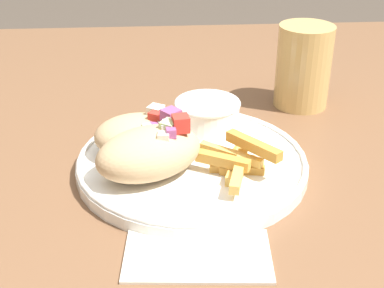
% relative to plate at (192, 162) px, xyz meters
% --- Properties ---
extents(table, '(1.11, 1.11, 0.73)m').
position_rel_plate_xyz_m(table, '(0.04, 0.04, -0.10)').
color(table, brown).
rests_on(table, ground_plane).
extents(napkin, '(0.14, 0.08, 0.00)m').
position_rel_plate_xyz_m(napkin, '(-0.01, -0.15, -0.01)').
color(napkin, silver).
rests_on(napkin, table).
extents(plate, '(0.27, 0.27, 0.02)m').
position_rel_plate_xyz_m(plate, '(0.00, 0.00, 0.00)').
color(plate, white).
rests_on(plate, table).
extents(pita_sandwich_near, '(0.14, 0.12, 0.07)m').
position_rel_plate_xyz_m(pita_sandwich_near, '(-0.05, -0.03, 0.03)').
color(pita_sandwich_near, tan).
rests_on(pita_sandwich_near, plate).
extents(pita_sandwich_far, '(0.11, 0.08, 0.05)m').
position_rel_plate_xyz_m(pita_sandwich_far, '(-0.06, 0.02, 0.03)').
color(pita_sandwich_far, tan).
rests_on(pita_sandwich_far, plate).
extents(fries_pile, '(0.09, 0.13, 0.04)m').
position_rel_plate_xyz_m(fries_pile, '(0.05, -0.03, 0.02)').
color(fries_pile, '#E5B251').
rests_on(fries_pile, plate).
extents(sauce_ramekin, '(0.08, 0.08, 0.04)m').
position_rel_plate_xyz_m(sauce_ramekin, '(0.03, 0.08, 0.03)').
color(sauce_ramekin, white).
rests_on(sauce_ramekin, plate).
extents(water_glass, '(0.08, 0.08, 0.12)m').
position_rel_plate_xyz_m(water_glass, '(0.17, 0.17, 0.04)').
color(water_glass, tan).
rests_on(water_glass, table).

